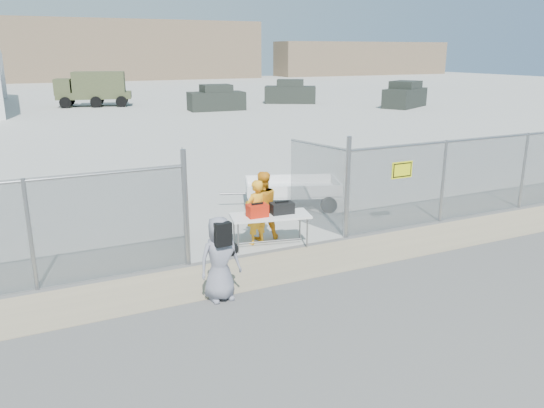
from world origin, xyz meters
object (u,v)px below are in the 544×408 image
security_worker_right (262,206)px  security_worker_left (256,212)px  folding_table (270,230)px  utility_trailer (292,192)px  visitor (220,259)px

security_worker_right → security_worker_left: bearing=54.9°
folding_table → security_worker_right: (0.05, 0.56, 0.45)m
utility_trailer → folding_table: bearing=-105.8°
security_worker_left → utility_trailer: bearing=-149.2°
folding_table → security_worker_right: security_worker_right is taller
security_worker_right → folding_table: bearing=95.5°
security_worker_right → visitor: security_worker_right is taller
security_worker_right → visitor: (-2.04, -2.66, -0.05)m
folding_table → security_worker_left: security_worker_left is taller
folding_table → visitor: visitor is taller
folding_table → visitor: bearing=-121.6°
utility_trailer → visitor: bearing=-109.3°
security_worker_right → utility_trailer: bearing=-121.3°
security_worker_left → security_worker_right: (0.28, 0.27, 0.06)m
visitor → utility_trailer: bearing=47.9°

